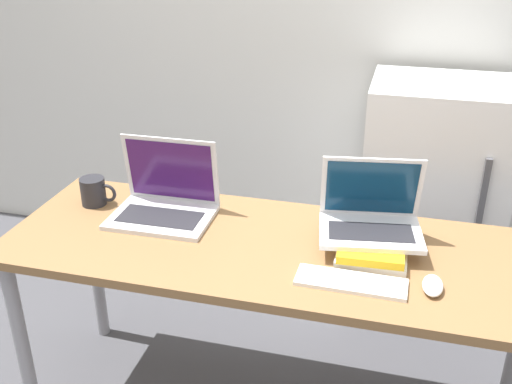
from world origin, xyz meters
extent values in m
cube|color=brown|center=(0.00, 0.32, 0.69)|extent=(1.77, 0.63, 0.03)
cylinder|color=gray|center=(-0.82, 0.06, 0.34)|extent=(0.05, 0.05, 0.68)
cylinder|color=gray|center=(-0.82, 0.57, 0.34)|extent=(0.05, 0.05, 0.68)
cube|color=silver|center=(-0.42, 0.39, 0.72)|extent=(0.35, 0.26, 0.02)
cube|color=#232328|center=(-0.42, 0.37, 0.72)|extent=(0.28, 0.13, 0.00)
cube|color=silver|center=(-0.42, 0.50, 0.85)|extent=(0.34, 0.05, 0.25)
cube|color=#381451|center=(-0.42, 0.49, 0.85)|extent=(0.31, 0.04, 0.22)
cube|color=white|center=(0.30, 0.36, 0.72)|extent=(0.22, 0.27, 0.02)
cube|color=gold|center=(0.29, 0.35, 0.74)|extent=(0.21, 0.28, 0.02)
cube|color=silver|center=(0.29, 0.37, 0.76)|extent=(0.35, 0.27, 0.02)
cube|color=#232328|center=(0.29, 0.36, 0.77)|extent=(0.27, 0.16, 0.00)
cube|color=silver|center=(0.27, 0.46, 0.88)|extent=(0.32, 0.11, 0.22)
cube|color=#0A2D4C|center=(0.27, 0.45, 0.88)|extent=(0.29, 0.09, 0.19)
cube|color=white|center=(0.25, 0.16, 0.71)|extent=(0.32, 0.11, 0.01)
cube|color=silver|center=(0.25, 0.16, 0.72)|extent=(0.29, 0.09, 0.00)
ellipsoid|color=white|center=(0.48, 0.19, 0.72)|extent=(0.06, 0.11, 0.03)
cylinder|color=#232328|center=(-0.71, 0.44, 0.76)|extent=(0.09, 0.09, 0.10)
torus|color=#232328|center=(-0.65, 0.44, 0.76)|extent=(0.07, 0.01, 0.07)
cube|color=white|center=(0.50, 1.15, 0.53)|extent=(0.58, 0.47, 1.05)
cube|color=#4C4C51|center=(0.67, 0.91, 0.58)|extent=(0.02, 0.02, 0.53)
camera|label=1|loc=(0.36, -1.30, 1.68)|focal=42.00mm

